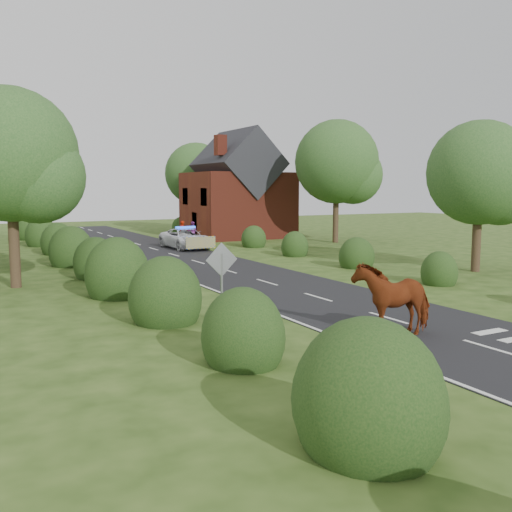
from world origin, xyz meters
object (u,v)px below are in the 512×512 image
police_van (186,239)px  pedestrian_red (182,231)px  cow (392,303)px  pedestrian_purple (192,232)px  road_sign (222,271)px

police_van → pedestrian_red: (1.66, 5.02, 0.11)m
cow → pedestrian_purple: size_ratio=1.56×
road_sign → police_van: (7.09, 21.26, -0.95)m
cow → pedestrian_red: 30.13m
cow → pedestrian_red: bearing=179.2°
cow → police_van: (3.24, 24.71, -0.17)m
road_sign → pedestrian_purple: size_ratio=1.59×
police_van → pedestrian_purple: size_ratio=3.26×
pedestrian_red → pedestrian_purple: size_ratio=1.03×
cow → police_van: bearing=-178.9°
police_van → pedestrian_red: bearing=70.3°
police_van → pedestrian_purple: (2.33, 4.54, 0.09)m
cow → pedestrian_purple: (5.57, 29.25, -0.08)m
police_van → pedestrian_red: size_ratio=3.16×
police_van → pedestrian_purple: 5.11m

